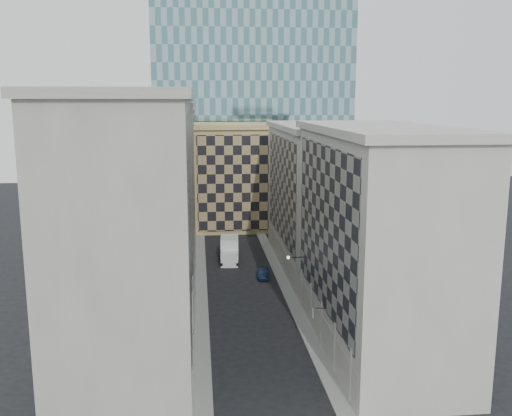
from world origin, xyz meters
TOP-DOWN VIEW (x-y plane):
  - sidewalk_west at (-5.25, 30.00)m, footprint 1.50×100.00m
  - sidewalk_east at (5.25, 30.00)m, footprint 1.50×100.00m
  - bldg_left_a at (-10.88, 11.00)m, footprint 10.80×22.80m
  - bldg_left_b at (-10.88, 33.00)m, footprint 10.80×22.80m
  - bldg_left_c at (-10.88, 55.00)m, footprint 10.80×22.80m
  - bldg_right_a at (10.88, 15.00)m, footprint 10.80×26.80m
  - bldg_right_b at (10.89, 42.00)m, footprint 10.80×28.80m
  - tan_block at (2.00, 67.90)m, footprint 16.80×14.80m
  - church_tower at (0.00, 82.00)m, footprint 7.20×7.20m
  - flagpoles_left at (-5.90, 6.00)m, footprint 0.10×6.33m
  - bracket_lamp at (4.38, 24.00)m, footprint 1.98×0.36m
  - box_truck at (-1.07, 44.64)m, footprint 2.88×6.33m
  - dark_car at (2.90, 36.39)m, footprint 1.79×3.90m
  - shop_sign at (4.96, 13.83)m, footprint 1.19×0.71m

SIDE VIEW (x-z plane):
  - sidewalk_west at x=-5.25m, z-range 0.00..0.15m
  - sidewalk_east at x=5.25m, z-range 0.00..0.15m
  - dark_car at x=2.90m, z-range 0.00..1.24m
  - box_truck at x=-1.07m, z-range -0.22..3.18m
  - shop_sign at x=4.96m, z-range 3.44..4.23m
  - bracket_lamp at x=4.38m, z-range 6.02..6.38m
  - flagpoles_left at x=-5.90m, z-range 6.83..9.17m
  - tan_block at x=2.00m, z-range 0.04..18.84m
  - bldg_right_b at x=10.89m, z-range 0.00..19.70m
  - bldg_right_a at x=10.88m, z-range -0.03..20.67m
  - bldg_left_c at x=-10.88m, z-range -0.02..21.68m
  - bldg_left_b at x=-10.88m, z-range -0.03..22.67m
  - bldg_left_a at x=-10.88m, z-range -0.03..23.67m
  - church_tower at x=0.00m, z-range 1.20..52.70m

